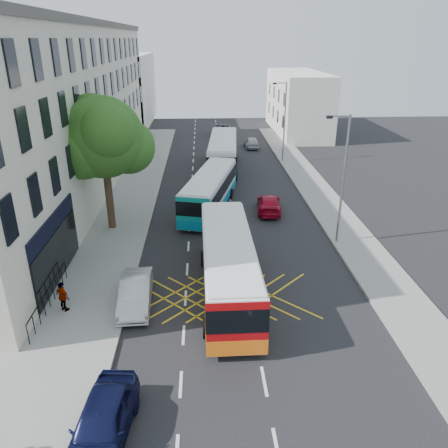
{
  "coord_description": "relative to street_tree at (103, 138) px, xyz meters",
  "views": [
    {
      "loc": [
        -2.2,
        -12.96,
        12.15
      ],
      "look_at": [
        -1.03,
        10.33,
        2.2
      ],
      "focal_mm": 35.0,
      "sensor_mm": 36.0,
      "label": 1
    }
  ],
  "objects": [
    {
      "name": "pedestrian_far",
      "position": [
        -0.41,
        -9.98,
        -5.38
      ],
      "size": [
        0.93,
        0.84,
        1.52
      ],
      "primitive_type": "imported",
      "rotation": [
        0.0,
        0.0,
        2.49
      ],
      "color": "gray",
      "rests_on": "pavement_left"
    },
    {
      "name": "bus_near",
      "position": [
        7.49,
        -8.54,
        -4.69
      ],
      "size": [
        2.79,
        10.83,
        3.04
      ],
      "rotation": [
        0.0,
        0.0,
        0.01
      ],
      "color": "silver",
      "rests_on": "ground"
    },
    {
      "name": "pavement_right",
      "position": [
        16.01,
        0.03,
        -6.22
      ],
      "size": [
        3.0,
        70.0,
        0.15
      ],
      "primitive_type": "cube",
      "color": "gray",
      "rests_on": "ground"
    },
    {
      "name": "parked_car_blue",
      "position": [
        2.91,
        -17.35,
        -5.55
      ],
      "size": [
        2.13,
        4.49,
        1.48
      ],
      "primitive_type": "imported",
      "rotation": [
        0.0,
        0.0,
        -0.09
      ],
      "color": "black",
      "rests_on": "ground"
    },
    {
      "name": "distant_car_grey",
      "position": [
        9.16,
        30.69,
        -5.54
      ],
      "size": [
        2.76,
        5.52,
        1.5
      ],
      "primitive_type": "imported",
      "rotation": [
        0.0,
        0.0,
        0.05
      ],
      "color": "#3D4045",
      "rests_on": "ground"
    },
    {
      "name": "lamp_near",
      "position": [
        14.71,
        -2.97,
        -1.68
      ],
      "size": [
        1.45,
        0.15,
        8.0
      ],
      "color": "slate",
      "rests_on": "pavement_right"
    },
    {
      "name": "parked_car_silver",
      "position": [
        2.91,
        -9.44,
        -5.6
      ],
      "size": [
        1.67,
        4.26,
        1.38
      ],
      "primitive_type": "imported",
      "rotation": [
        0.0,
        0.0,
        0.05
      ],
      "color": "#B6B8BF",
      "rests_on": "ground"
    },
    {
      "name": "bus_far",
      "position": [
        8.36,
        14.57,
        -4.62
      ],
      "size": [
        3.46,
        11.47,
        3.18
      ],
      "rotation": [
        0.0,
        0.0,
        -0.08
      ],
      "color": "silver",
      "rests_on": "ground"
    },
    {
      "name": "lamp_far",
      "position": [
        14.71,
        17.03,
        -1.68
      ],
      "size": [
        1.45,
        0.15,
        8.0
      ],
      "color": "slate",
      "rests_on": "pavement_right"
    },
    {
      "name": "terrace_far",
      "position": [
        -5.49,
        40.03,
        -1.29
      ],
      "size": [
        8.0,
        20.0,
        10.0
      ],
      "primitive_type": "cube",
      "color": "silver",
      "rests_on": "ground"
    },
    {
      "name": "building_right",
      "position": [
        19.51,
        33.03,
        -2.29
      ],
      "size": [
        6.0,
        18.0,
        8.0
      ],
      "primitive_type": "cube",
      "color": "silver",
      "rests_on": "ground"
    },
    {
      "name": "red_hatchback",
      "position": [
        11.27,
        2.83,
        -5.67
      ],
      "size": [
        2.22,
        4.45,
        1.24
      ],
      "primitive_type": "imported",
      "rotation": [
        0.0,
        0.0,
        3.03
      ],
      "color": "#A5071F",
      "rests_on": "ground"
    },
    {
      "name": "distant_car_silver",
      "position": [
        12.22,
        23.82,
        -5.64
      ],
      "size": [
        1.67,
        3.9,
        1.31
      ],
      "primitive_type": "imported",
      "rotation": [
        0.0,
        0.0,
        3.17
      ],
      "color": "#B0B2B8",
      "rests_on": "ground"
    },
    {
      "name": "ground",
      "position": [
        8.51,
        -14.97,
        -6.29
      ],
      "size": [
        120.0,
        120.0,
        0.0
      ],
      "primitive_type": "plane",
      "color": "black",
      "rests_on": "ground"
    },
    {
      "name": "pavement_left",
      "position": [
        0.01,
        0.03,
        -6.22
      ],
      "size": [
        5.0,
        70.0,
        0.15
      ],
      "primitive_type": "cube",
      "color": "gray",
      "rests_on": "ground"
    },
    {
      "name": "railings",
      "position": [
        -1.19,
        -9.67,
        -5.57
      ],
      "size": [
        0.08,
        5.6,
        1.14
      ],
      "primitive_type": null,
      "color": "black",
      "rests_on": "pavement_left"
    },
    {
      "name": "street_tree",
      "position": [
        0.0,
        0.0,
        0.0
      ],
      "size": [
        6.3,
        5.7,
        8.8
      ],
      "color": "#382619",
      "rests_on": "pavement_left"
    },
    {
      "name": "terrace_main",
      "position": [
        -5.49,
        9.52,
        0.46
      ],
      "size": [
        8.3,
        45.0,
        13.5
      ],
      "color": "beige",
      "rests_on": "ground"
    },
    {
      "name": "bus_mid",
      "position": [
        6.81,
        3.47,
        -4.81
      ],
      "size": [
        4.68,
        10.28,
        2.81
      ],
      "rotation": [
        0.0,
        0.0,
        -0.24
      ],
      "color": "silver",
      "rests_on": "ground"
    }
  ]
}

